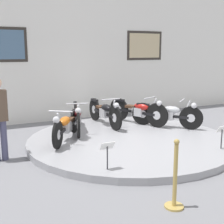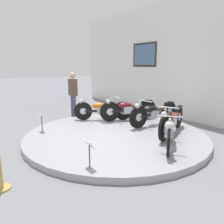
{
  "view_description": "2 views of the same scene",
  "coord_description": "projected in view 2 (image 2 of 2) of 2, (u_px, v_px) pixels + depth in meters",
  "views": [
    {
      "loc": [
        -3.6,
        -6.36,
        2.23
      ],
      "look_at": [
        -0.28,
        0.41,
        0.73
      ],
      "focal_mm": 50.0,
      "sensor_mm": 36.0,
      "label": 1
    },
    {
      "loc": [
        4.64,
        -3.42,
        2.0
      ],
      "look_at": [
        -0.21,
        0.01,
        0.7
      ],
      "focal_mm": 35.0,
      "sensor_mm": 36.0,
      "label": 2
    }
  ],
  "objects": [
    {
      "name": "info_placard_front_left",
      "position": [
        42.0,
        118.0,
        6.13
      ],
      "size": [
        0.26,
        0.11,
        0.51
      ],
      "color": "#333338",
      "rests_on": "display_platform"
    },
    {
      "name": "display_platform",
      "position": [
        116.0,
        135.0,
        6.05
      ],
      "size": [
        4.9,
        4.9,
        0.14
      ],
      "primitive_type": "cylinder",
      "color": "#99999E",
      "rests_on": "ground_plane"
    },
    {
      "name": "motorcycle_silver",
      "position": [
        169.0,
        129.0,
        5.06
      ],
      "size": [
        1.3,
        1.57,
        0.79
      ],
      "color": "black",
      "rests_on": "display_platform"
    },
    {
      "name": "motorcycle_orange",
      "position": [
        102.0,
        109.0,
        7.37
      ],
      "size": [
        1.16,
        1.65,
        0.78
      ],
      "color": "black",
      "rests_on": "display_platform"
    },
    {
      "name": "ground_plane",
      "position": [
        116.0,
        138.0,
        6.06
      ],
      "size": [
        60.0,
        60.0,
        0.0
      ],
      "primitive_type": "plane",
      "color": "slate"
    },
    {
      "name": "info_placard_front_centre",
      "position": [
        89.0,
        148.0,
        3.96
      ],
      "size": [
        0.26,
        0.11,
        0.51
      ],
      "color": "#333338",
      "rests_on": "display_platform"
    },
    {
      "name": "back_wall",
      "position": [
        195.0,
        59.0,
        7.49
      ],
      "size": [
        14.0,
        0.22,
        4.35
      ],
      "color": "white",
      "rests_on": "ground_plane"
    },
    {
      "name": "motorcycle_red",
      "position": [
        172.0,
        120.0,
        5.86
      ],
      "size": [
        0.85,
        1.88,
        0.81
      ],
      "color": "black",
      "rests_on": "display_platform"
    },
    {
      "name": "motorcycle_maroon",
      "position": [
        128.0,
        109.0,
        7.34
      ],
      "size": [
        0.7,
        1.95,
        0.81
      ],
      "color": "black",
      "rests_on": "display_platform"
    },
    {
      "name": "visitor_standing",
      "position": [
        73.0,
        92.0,
        8.29
      ],
      "size": [
        0.36,
        0.23,
        1.71
      ],
      "color": "#4C4C6B",
      "rests_on": "ground_plane"
    },
    {
      "name": "motorcycle_black",
      "position": [
        154.0,
        112.0,
        6.76
      ],
      "size": [
        0.54,
        2.02,
        0.81
      ],
      "color": "black",
      "rests_on": "display_platform"
    },
    {
      "name": "stanchion_post_right_of_entry",
      "position": [
        0.0,
        170.0,
        3.5
      ],
      "size": [
        0.28,
        0.28,
        1.02
      ],
      "color": "tan",
      "rests_on": "ground_plane"
    }
  ]
}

